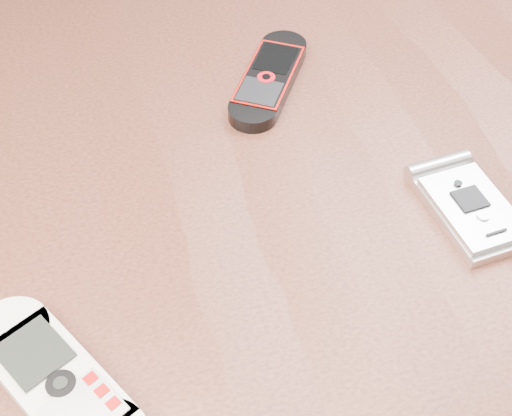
{
  "coord_description": "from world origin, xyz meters",
  "views": [
    {
      "loc": [
        -0.1,
        -0.34,
        1.15
      ],
      "look_at": [
        0.01,
        0.0,
        0.76
      ],
      "focal_mm": 50.0,
      "sensor_mm": 36.0,
      "label": 1
    }
  ],
  "objects": [
    {
      "name": "table",
      "position": [
        0.0,
        0.0,
        0.64
      ],
      "size": [
        1.2,
        0.8,
        0.75
      ],
      "color": "black",
      "rests_on": "ground"
    },
    {
      "name": "nokia_white",
      "position": [
        -0.15,
        -0.1,
        0.76
      ],
      "size": [
        0.11,
        0.15,
        0.02
      ],
      "primitive_type": "cube",
      "rotation": [
        0.0,
        0.0,
        0.48
      ],
      "color": "beige",
      "rests_on": "table"
    },
    {
      "name": "motorola_razr",
      "position": [
        0.16,
        -0.04,
        0.76
      ],
      "size": [
        0.06,
        0.11,
        0.02
      ],
      "primitive_type": "cube",
      "rotation": [
        0.0,
        0.0,
        0.07
      ],
      "color": "silver",
      "rests_on": "table"
    },
    {
      "name": "nokia_black_red",
      "position": [
        0.06,
        0.15,
        0.76
      ],
      "size": [
        0.11,
        0.14,
        0.01
      ],
      "primitive_type": "cube",
      "rotation": [
        0.0,
        0.0,
        -0.6
      ],
      "color": "black",
      "rests_on": "table"
    }
  ]
}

